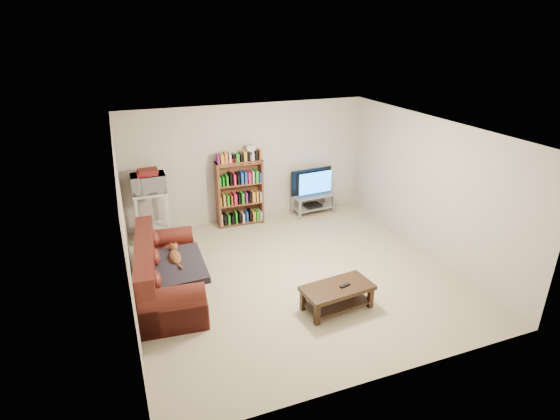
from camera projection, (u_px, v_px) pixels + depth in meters
name	position (u px, v px, depth m)	size (l,w,h in m)	color
floor	(294.00, 274.00, 7.19)	(5.00, 5.00, 0.00)	beige
ceiling	(296.00, 129.00, 6.27)	(5.00, 5.00, 0.00)	white
wall_back	(248.00, 163.00, 8.89)	(5.00, 5.00, 0.00)	beige
wall_front	(387.00, 290.00, 4.57)	(5.00, 5.00, 0.00)	beige
wall_left	(125.00, 231.00, 5.91)	(5.00, 5.00, 0.00)	beige
wall_right	(428.00, 187.00, 7.55)	(5.00, 5.00, 0.00)	beige
sofa	(165.00, 276.00, 6.52)	(1.08, 2.15, 0.89)	#551C16
blanket	(176.00, 267.00, 6.36)	(0.80, 1.04, 0.10)	#242129
cat	(175.00, 257.00, 6.50)	(0.23, 0.57, 0.17)	brown
coffee_table	(337.00, 293.00, 6.21)	(1.06, 0.61, 0.37)	black
remote	(345.00, 286.00, 6.16)	(0.17, 0.05, 0.02)	black
tv_stand	(313.00, 201.00, 9.42)	(0.92, 0.48, 0.44)	#999EA3
television	(313.00, 182.00, 9.26)	(0.95, 0.13, 0.55)	black
dvd_player	(313.00, 205.00, 9.47)	(0.35, 0.25, 0.06)	black
bookshelf	(240.00, 192.00, 8.78)	(0.94, 0.30, 1.35)	brown
shelf_clutter	(243.00, 155.00, 8.54)	(0.69, 0.21, 0.28)	silver
microwave_stand	(152.00, 210.00, 8.09)	(0.62, 0.45, 0.98)	silver
microwave	(148.00, 183.00, 7.89)	(0.60, 0.41, 0.33)	silver
game_boxes	(147.00, 173.00, 7.82)	(0.36, 0.31, 0.05)	maroon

